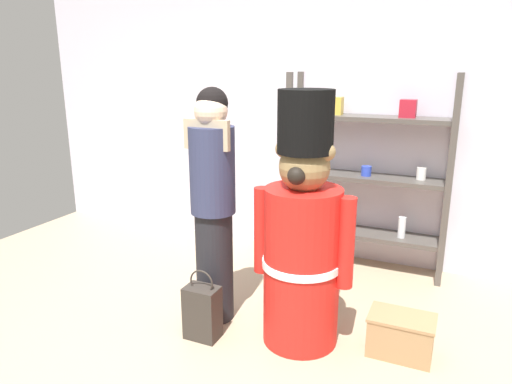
# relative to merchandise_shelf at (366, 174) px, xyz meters

# --- Properties ---
(ground_plane) EXTENTS (6.40, 6.40, 0.00)m
(ground_plane) POSITION_rel_merchandise_shelf_xyz_m (-0.47, -1.98, -0.87)
(ground_plane) COLOR tan
(back_wall) EXTENTS (6.40, 0.12, 2.60)m
(back_wall) POSITION_rel_merchandise_shelf_xyz_m (-0.47, 0.22, 0.43)
(back_wall) COLOR silver
(back_wall) RESTS_ON ground_plane
(merchandise_shelf) EXTENTS (1.42, 0.35, 1.75)m
(merchandise_shelf) POSITION_rel_merchandise_shelf_xyz_m (0.00, 0.00, 0.00)
(merchandise_shelf) COLOR #4C4742
(merchandise_shelf) RESTS_ON ground_plane
(teddy_bear_guard) EXTENTS (0.67, 0.52, 1.67)m
(teddy_bear_guard) POSITION_rel_merchandise_shelf_xyz_m (-0.12, -1.40, -0.15)
(teddy_bear_guard) COLOR red
(teddy_bear_guard) RESTS_ON ground_plane
(person_shopper) EXTENTS (0.33, 0.31, 1.67)m
(person_shopper) POSITION_rel_merchandise_shelf_xyz_m (-0.78, -1.37, 0.02)
(person_shopper) COLOR black
(person_shopper) RESTS_ON ground_plane
(shopping_bag) EXTENTS (0.23, 0.16, 0.50)m
(shopping_bag) POSITION_rel_merchandise_shelf_xyz_m (-0.73, -1.65, -0.68)
(shopping_bag) COLOR #332D28
(shopping_bag) RESTS_ON ground_plane
(display_crate) EXTENTS (0.41, 0.27, 0.27)m
(display_crate) POSITION_rel_merchandise_shelf_xyz_m (0.53, -1.29, -0.74)
(display_crate) COLOR #9E7A51
(display_crate) RESTS_ON ground_plane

